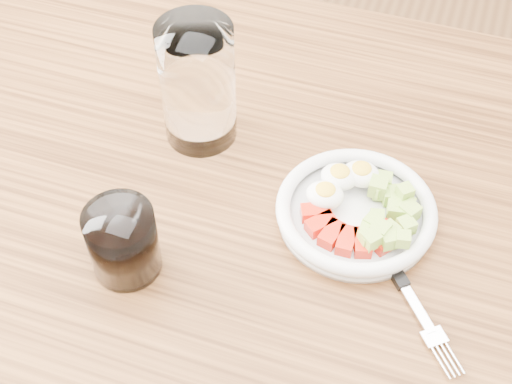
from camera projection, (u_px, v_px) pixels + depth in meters
dining_table at (261, 263)px, 0.94m from camera, size 1.50×0.90×0.77m
bowl at (357, 210)px, 0.85m from camera, size 0.19×0.19×0.05m
fork at (395, 271)px, 0.81m from camera, size 0.15×0.18×0.01m
water_glass at (198, 84)px, 0.89m from camera, size 0.09×0.09×0.17m
coffee_glass at (123, 242)px, 0.78m from camera, size 0.08×0.08×0.09m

